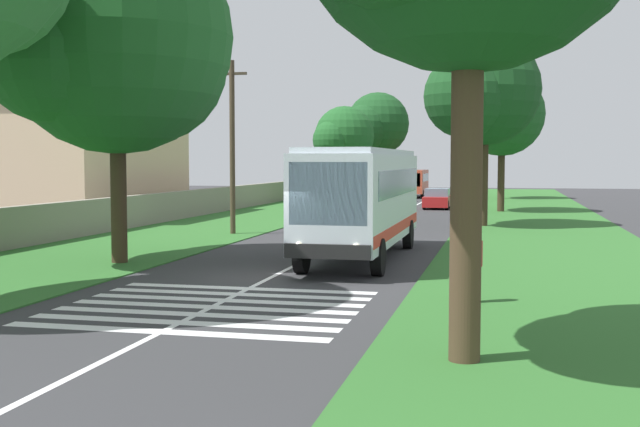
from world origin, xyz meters
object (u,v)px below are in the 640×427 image
at_px(roadside_tree_right_2, 500,117).
at_px(roadside_tree_right_3, 480,93).
at_px(trailing_car_0, 366,206).
at_px(pedestrian, 475,265).
at_px(roadside_tree_left_2, 116,46).
at_px(trailing_car_1, 437,199).
at_px(trailing_car_2, 394,195).
at_px(roadside_tree_left_0, 375,126).
at_px(trailing_minibus_0, 414,181).
at_px(coach_bus, 363,196).
at_px(roadside_tree_left_1, 343,138).
at_px(roadside_tree_right_1, 501,126).
at_px(roadside_building, 97,152).
at_px(utility_pole, 232,144).

xyz_separation_m(roadside_tree_right_2, roadside_tree_right_3, (-12.36, 0.92, 0.52)).
relative_size(trailing_car_0, pedestrian, 2.54).
relative_size(trailing_car_0, roadside_tree_left_2, 0.39).
bearing_deg(trailing_car_1, pedestrian, -174.01).
height_order(trailing_car_2, roadside_tree_left_0, roadside_tree_left_0).
bearing_deg(roadside_tree_right_3, trailing_minibus_0, 12.19).
relative_size(roadside_tree_left_2, pedestrian, 6.53).
distance_m(coach_bus, roadside_tree_left_0, 47.19).
distance_m(trailing_car_0, pedestrian, 29.16).
distance_m(trailing_car_1, roadside_tree_right_3, 16.41).
relative_size(coach_bus, trailing_car_2, 2.60).
relative_size(roadside_tree_left_0, roadside_tree_left_1, 1.25).
relative_size(trailing_car_1, roadside_tree_left_2, 0.39).
relative_size(trailing_minibus_0, roadside_tree_right_2, 0.66).
relative_size(roadside_tree_left_0, pedestrian, 5.72).
distance_m(coach_bus, trailing_minibus_0, 46.40).
relative_size(roadside_tree_right_1, roadside_tree_right_3, 0.93).
distance_m(roadside_tree_left_1, roadside_building, 23.07).
xyz_separation_m(roadside_tree_right_1, roadside_building, (-29.20, 23.11, -2.57)).
xyz_separation_m(trailing_car_2, roadside_tree_left_2, (-37.69, 3.97, 6.42)).
height_order(roadside_tree_left_1, roadside_tree_left_2, roadside_tree_left_2).
distance_m(trailing_car_1, utility_pole, 23.43).
distance_m(utility_pole, roadside_building, 14.29).
bearing_deg(trailing_car_2, trailing_minibus_0, -1.63).
bearing_deg(roadside_tree_left_2, trailing_car_2, -6.01).
bearing_deg(roadside_tree_right_1, trailing_car_0, 162.87).
height_order(trailing_car_0, trailing_minibus_0, trailing_minibus_0).
bearing_deg(roadside_tree_left_1, trailing_car_0, -163.95).
bearing_deg(coach_bus, trailing_minibus_0, 4.17).
xyz_separation_m(trailing_car_1, roadside_building, (-13.39, 18.92, 3.20)).
relative_size(roadside_tree_right_2, roadside_tree_right_3, 0.94).
xyz_separation_m(coach_bus, roadside_building, (16.13, 18.79, 1.72)).
bearing_deg(utility_pole, roadside_tree_right_2, -31.08).
bearing_deg(utility_pole, roadside_building, 53.24).
bearing_deg(utility_pole, coach_bus, -135.91).
height_order(roadside_building, pedestrian, roadside_building).
relative_size(trailing_car_1, trailing_car_2, 1.00).
height_order(utility_pole, roadside_building, utility_pole).
distance_m(coach_bus, roadside_tree_right_2, 27.68).
relative_size(trailing_car_2, roadside_tree_left_0, 0.44).
relative_size(coach_bus, trailing_car_0, 2.60).
bearing_deg(roadside_tree_left_1, roadside_tree_left_2, -179.42).
xyz_separation_m(trailing_car_1, roadside_tree_left_1, (6.99, 8.19, 4.55)).
bearing_deg(pedestrian, roadside_tree_left_2, 66.23).
height_order(trailing_car_0, roadside_tree_left_1, roadside_tree_left_1).
height_order(roadside_tree_left_2, roadside_tree_right_3, roadside_tree_left_2).
xyz_separation_m(coach_bus, trailing_car_1, (29.52, -0.13, -1.48)).
distance_m(trailing_minibus_0, roadside_tree_left_0, 6.25).
height_order(trailing_minibus_0, roadside_tree_left_1, roadside_tree_left_1).
xyz_separation_m(trailing_minibus_0, roadside_tree_left_1, (-9.76, 4.68, 3.67)).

